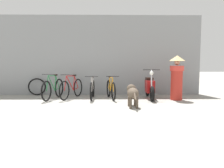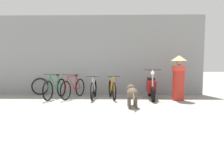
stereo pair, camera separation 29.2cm
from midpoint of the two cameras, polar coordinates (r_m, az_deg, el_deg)
ground_plane at (r=5.79m, az=-9.76°, el=-7.64°), size 60.00×60.00×0.00m
shop_wall_back at (r=9.26m, az=-5.49°, el=7.42°), size 9.60×0.20×3.28m
bicycle_0 at (r=8.29m, az=-13.67°, el=-1.17°), size 0.51×1.73×0.93m
bicycle_1 at (r=8.30m, az=-9.08°, el=-1.11°), size 0.64×1.69×0.91m
bicycle_2 at (r=8.07m, az=-3.78°, el=-1.40°), size 0.46×1.64×0.86m
bicycle_3 at (r=8.07m, az=1.07°, el=-1.40°), size 0.46×1.59×0.86m
motorcycle at (r=8.15m, az=11.23°, el=-0.92°), size 0.58×1.82×1.10m
stray_dog at (r=6.55m, az=6.52°, el=-2.32°), size 0.36×1.10×0.66m
person_in_robes at (r=8.08m, az=18.00°, el=2.02°), size 0.77×0.77×1.59m
spare_tire_left at (r=9.49m, az=-17.43°, el=-0.62°), size 0.70×0.20×0.71m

